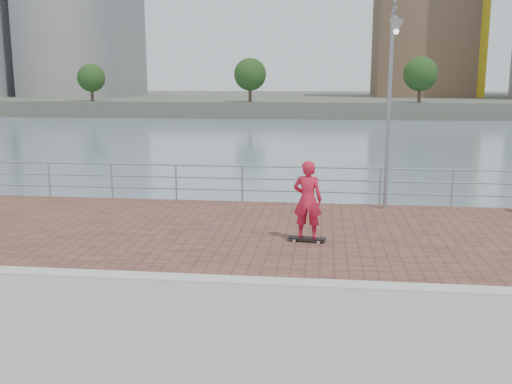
# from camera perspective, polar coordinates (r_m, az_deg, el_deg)

# --- Properties ---
(water) EXTENTS (400.00, 400.00, 0.00)m
(water) POSITION_cam_1_polar(r_m,az_deg,el_deg) (11.40, -1.28, -18.51)
(water) COLOR slate
(water) RESTS_ON ground
(brick_lane) EXTENTS (40.00, 6.80, 0.02)m
(brick_lane) POSITION_cam_1_polar(r_m,az_deg,el_deg) (13.96, 0.79, -3.95)
(brick_lane) COLOR brown
(brick_lane) RESTS_ON seawall
(curb) EXTENTS (40.00, 0.40, 0.06)m
(curb) POSITION_cam_1_polar(r_m,az_deg,el_deg) (10.55, -1.32, -8.88)
(curb) COLOR #B7B5AD
(curb) RESTS_ON seawall
(far_shore) EXTENTS (320.00, 95.00, 2.50)m
(far_shore) POSITION_cam_1_polar(r_m,az_deg,el_deg) (132.39, 6.37, 9.10)
(far_shore) COLOR #4C5142
(far_shore) RESTS_ON ground
(guardrail) EXTENTS (39.06, 0.06, 1.13)m
(guardrail) POSITION_cam_1_polar(r_m,az_deg,el_deg) (17.12, 2.01, 1.19)
(guardrail) COLOR #8C9EA8
(guardrail) RESTS_ON brick_lane
(street_lamp) EXTENTS (0.40, 1.15, 5.44)m
(street_lamp) POSITION_cam_1_polar(r_m,az_deg,el_deg) (16.01, 13.46, 11.61)
(street_lamp) COLOR gray
(street_lamp) RESTS_ON brick_lane
(skateboard) EXTENTS (0.88, 0.31, 0.10)m
(skateboard) POSITION_cam_1_polar(r_m,az_deg,el_deg) (13.07, 5.11, -4.65)
(skateboard) COLOR black
(skateboard) RESTS_ON brick_lane
(skateboarder) EXTENTS (0.70, 0.50, 1.79)m
(skateboarder) POSITION_cam_1_polar(r_m,az_deg,el_deg) (12.85, 5.18, -0.77)
(skateboarder) COLOR red
(skateboarder) RESTS_ON skateboard
(shoreline_trees) EXTENTS (109.66, 4.97, 6.62)m
(shoreline_trees) POSITION_cam_1_polar(r_m,az_deg,el_deg) (87.59, -0.75, 11.59)
(shoreline_trees) COLOR #473323
(shoreline_trees) RESTS_ON far_shore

